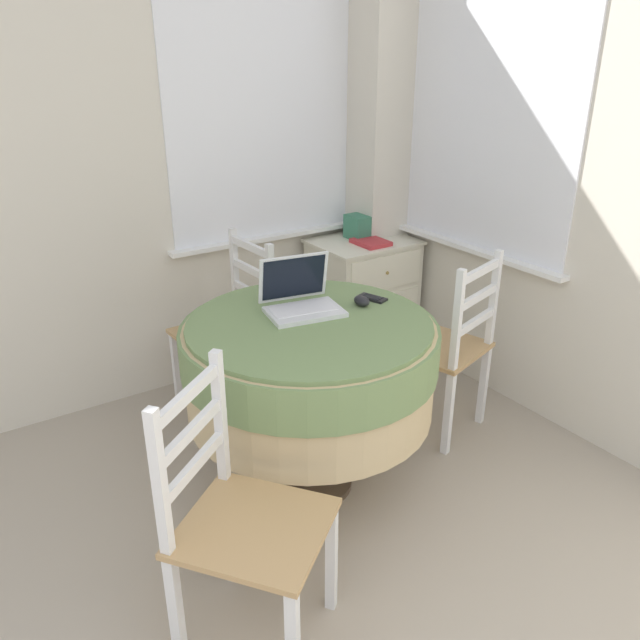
{
  "coord_description": "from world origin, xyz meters",
  "views": [
    {
      "loc": [
        -0.27,
        0.16,
        1.75
      ],
      "look_at": [
        1.08,
        2.18,
        0.69
      ],
      "focal_mm": 35.0,
      "sensor_mm": 36.0,
      "label": 1
    }
  ],
  "objects": [
    {
      "name": "corner_room_shell",
      "position": [
        1.33,
        2.06,
        1.28
      ],
      "size": [
        4.49,
        5.08,
        2.55
      ],
      "color": "beige",
      "rests_on": "ground_plane"
    },
    {
      "name": "dining_chair_near_right_window",
      "position": [
        1.71,
        2.06,
        0.44
      ],
      "size": [
        0.51,
        0.52,
        0.91
      ],
      "color": "tan",
      "rests_on": "ground_plane"
    },
    {
      "name": "laptop",
      "position": [
        0.97,
        2.15,
        0.82
      ],
      "size": [
        0.33,
        0.29,
        0.22
      ],
      "color": "silver",
      "rests_on": "round_dining_table"
    },
    {
      "name": "computer_mouse",
      "position": [
        1.2,
        2.05,
        0.8
      ],
      "size": [
        0.05,
        0.08,
        0.04
      ],
      "color": "black",
      "rests_on": "round_dining_table"
    },
    {
      "name": "dining_chair_camera_near",
      "position": [
        0.35,
        1.52,
        0.44
      ],
      "size": [
        0.58,
        0.58,
        0.91
      ],
      "color": "tan",
      "rests_on": "ground_plane"
    },
    {
      "name": "round_dining_table",
      "position": [
        0.93,
        2.03,
        0.6
      ],
      "size": [
        1.02,
        1.02,
        0.78
      ],
      "color": "#4C3D2D",
      "rests_on": "ground_plane"
    },
    {
      "name": "corner_cabinet",
      "position": [
        1.91,
        2.96,
        0.36
      ],
      "size": [
        0.59,
        0.47,
        0.72
      ],
      "color": "silver",
      "rests_on": "ground_plane"
    },
    {
      "name": "dining_chair_near_back_window",
      "position": [
        0.95,
        2.81,
        0.44
      ],
      "size": [
        0.45,
        0.42,
        0.91
      ],
      "color": "tan",
      "rests_on": "ground_plane"
    },
    {
      "name": "book_on_cabinet",
      "position": [
        1.9,
        2.88,
        0.73
      ],
      "size": [
        0.16,
        0.2,
        0.02
      ],
      "color": "#BC3338",
      "rests_on": "corner_cabinet"
    },
    {
      "name": "cell_phone",
      "position": [
        1.28,
        2.08,
        0.78
      ],
      "size": [
        0.09,
        0.13,
        0.01
      ],
      "color": "black",
      "rests_on": "round_dining_table"
    },
    {
      "name": "storage_box",
      "position": [
        1.93,
        3.01,
        0.79
      ],
      "size": [
        0.16,
        0.15,
        0.14
      ],
      "color": "#387A5B",
      "rests_on": "corner_cabinet"
    }
  ]
}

